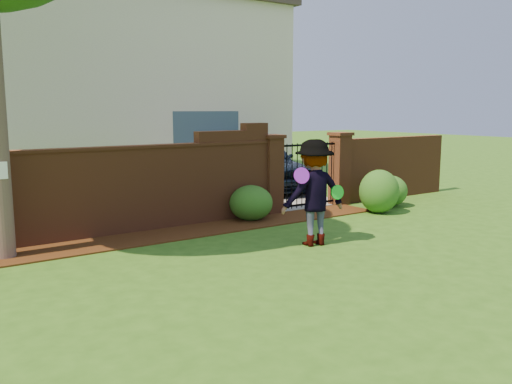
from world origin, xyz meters
TOP-DOWN VIEW (x-y plane):
  - ground at (0.00, 0.00)m, footprint 80.00×80.00m
  - mulch_bed at (-0.95, 3.34)m, footprint 11.10×1.08m
  - brick_wall at (-2.01, 4.00)m, footprint 8.70×0.31m
  - brick_wall_return at (6.60, 4.00)m, footprint 4.00×0.25m
  - pillar_left at (2.40, 4.00)m, footprint 0.50×0.50m
  - pillar_right at (4.60, 4.00)m, footprint 0.50×0.50m
  - iron_gate at (3.50, 4.00)m, footprint 1.78×0.03m
  - driveway at (3.50, 8.00)m, footprint 3.20×8.00m
  - house at (1.00, 12.00)m, footprint 12.40×6.40m
  - car at (4.38, 7.20)m, footprint 2.84×5.02m
  - paper_notice at (-3.60, 3.21)m, footprint 0.20×0.01m
  - shrub_left at (1.54, 3.61)m, footprint 0.97×0.97m
  - shrub_middle at (4.56, 2.59)m, footprint 0.95×0.95m
  - shrub_right at (5.47, 3.06)m, footprint 0.90×0.90m
  - man at (1.25, 1.12)m, footprint 1.37×0.95m
  - frisbee_purple at (0.89, 1.06)m, footprint 0.30×0.16m
  - frisbee_green at (1.61, 0.91)m, footprint 0.27×0.10m

SIDE VIEW (x-z plane):
  - ground at x=0.00m, z-range -0.01..0.00m
  - driveway at x=3.50m, z-range 0.00..0.01m
  - mulch_bed at x=-0.95m, z-range 0.00..0.03m
  - shrub_left at x=1.54m, z-range 0.00..0.80m
  - shrub_right at x=5.47m, z-range 0.00..0.80m
  - shrub_middle at x=4.56m, z-range 0.00..1.05m
  - car at x=4.38m, z-range 0.00..1.61m
  - brick_wall_return at x=6.60m, z-range 0.00..1.70m
  - iron_gate at x=3.50m, z-range 0.05..1.65m
  - brick_wall at x=-2.01m, z-range -0.15..2.01m
  - pillar_left at x=2.40m, z-range 0.02..1.90m
  - pillar_right at x=4.60m, z-range 0.02..1.90m
  - man at x=1.25m, z-range 0.00..1.94m
  - frisbee_green at x=1.61m, z-range 0.85..1.11m
  - frisbee_purple at x=0.89m, z-range 1.18..1.46m
  - paper_notice at x=-3.60m, z-range 1.36..1.64m
  - house at x=1.00m, z-range 0.01..6.31m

